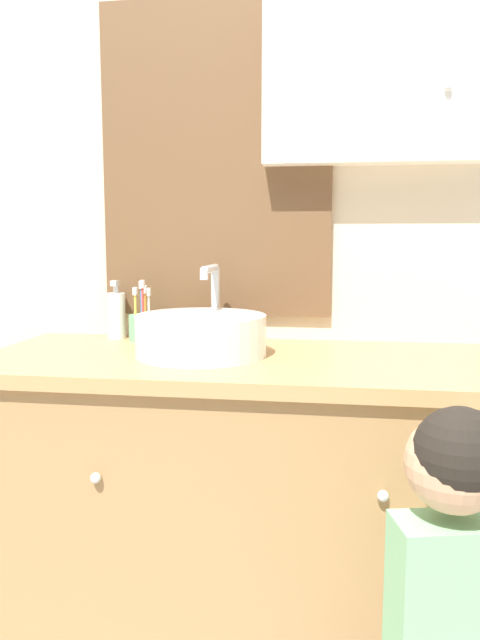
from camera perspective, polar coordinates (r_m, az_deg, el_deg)
The scene contains 6 objects.
wall_back at distance 1.86m, azimuth 3.08°, elevation 13.07°, with size 3.20×0.18×2.50m.
vanity_counter at distance 1.70m, azimuth 1.08°, elevation -16.82°, with size 1.38×0.58×0.81m.
sink_basin at distance 1.59m, azimuth -3.52°, elevation -1.26°, with size 0.33×0.38×0.23m.
toothbrush_holder at distance 1.83m, azimuth -8.78°, elevation -0.53°, with size 0.09×0.09×0.18m.
soap_dispenser at distance 1.89m, azimuth -11.22°, elevation 0.48°, with size 0.05×0.05×0.17m.
child_figure at distance 1.20m, azimuth 18.59°, elevation -22.40°, with size 0.21×0.42×0.84m.
Camera 1 is at (0.21, -1.22, 1.11)m, focal length 35.00 mm.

